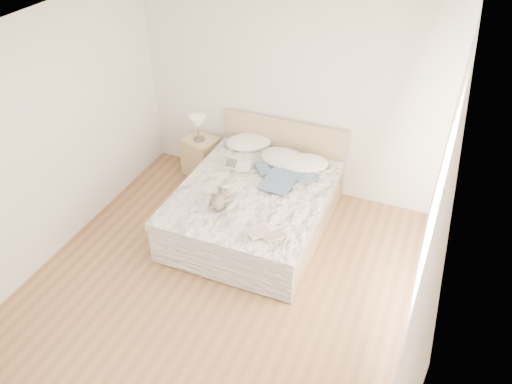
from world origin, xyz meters
TOP-DOWN VIEW (x-y plane):
  - floor at (0.00, 0.00)m, footprint 4.00×4.50m
  - ceiling at (0.00, 0.00)m, footprint 4.00×4.50m
  - wall_back at (0.00, 2.25)m, footprint 4.00×0.02m
  - wall_left at (-2.00, 0.00)m, footprint 0.02×4.50m
  - wall_right at (2.00, 0.00)m, footprint 0.02×4.50m
  - window at (1.99, 0.30)m, footprint 0.02×1.30m
  - bed at (0.00, 1.19)m, footprint 1.72×2.14m
  - nightstand at (-1.18, 2.00)m, footprint 0.53×0.50m
  - table_lamp at (-1.18, 1.97)m, footprint 0.26×0.26m
  - pillow_left at (-0.46, 2.05)m, footprint 0.76×0.69m
  - pillow_middle at (0.11, 1.84)m, footprint 0.67×0.49m
  - pillow_right at (0.40, 1.83)m, footprint 0.72×0.62m
  - blouse at (0.24, 1.37)m, footprint 0.61×0.65m
  - photo_book at (-0.37, 1.48)m, footprint 0.41×0.34m
  - childrens_book at (0.46, 0.39)m, footprint 0.43×0.41m
  - teddy_bear at (-0.23, 0.62)m, footprint 0.22×0.30m

SIDE VIEW (x-z plane):
  - floor at x=0.00m, z-range 0.00..0.00m
  - nightstand at x=-1.18m, z-range 0.00..0.56m
  - bed at x=0.00m, z-range -0.19..0.81m
  - blouse at x=0.24m, z-range 0.62..0.64m
  - photo_book at x=-0.37m, z-range 0.62..0.64m
  - childrens_book at x=0.46m, z-range 0.62..0.64m
  - pillow_left at x=-0.46m, z-range 0.55..0.73m
  - pillow_middle at x=0.11m, z-range 0.54..0.74m
  - pillow_right at x=0.40m, z-range 0.55..0.73m
  - teddy_bear at x=-0.23m, z-range 0.57..0.73m
  - table_lamp at x=-1.18m, z-range 0.64..1.00m
  - wall_back at x=0.00m, z-range 0.00..2.70m
  - wall_left at x=-2.00m, z-range 0.00..2.70m
  - wall_right at x=2.00m, z-range 0.00..2.70m
  - window at x=1.99m, z-range 0.90..2.00m
  - ceiling at x=0.00m, z-range 2.70..2.70m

